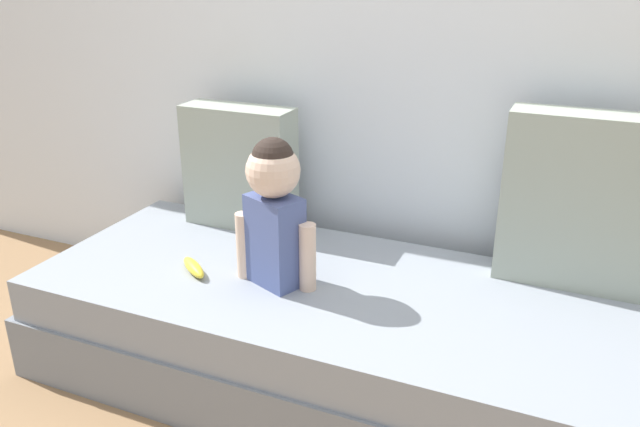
% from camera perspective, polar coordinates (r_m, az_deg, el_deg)
% --- Properties ---
extents(ground_plane, '(12.00, 12.00, 0.00)m').
position_cam_1_polar(ground_plane, '(2.36, 3.12, -15.03)').
color(ground_plane, '#93704C').
extents(back_wall, '(5.51, 0.10, 2.21)m').
position_cam_1_polar(back_wall, '(2.45, 8.51, 14.41)').
color(back_wall, silver).
rests_on(back_wall, ground).
extents(couch, '(2.31, 0.88, 0.39)m').
position_cam_1_polar(couch, '(2.25, 3.22, -11.14)').
color(couch, gray).
rests_on(couch, ground).
extents(throw_pillow_left, '(0.45, 0.16, 0.49)m').
position_cam_1_polar(throw_pillow_left, '(2.59, -7.18, 4.13)').
color(throw_pillow_left, '#99A393').
rests_on(throw_pillow_left, couch).
extents(throw_pillow_right, '(0.48, 0.16, 0.58)m').
position_cam_1_polar(throw_pillow_right, '(2.24, 22.07, 1.02)').
color(throw_pillow_right, '#99A393').
rests_on(throw_pillow_right, couch).
extents(toddler, '(0.29, 0.18, 0.51)m').
position_cam_1_polar(toddler, '(2.07, -4.13, 0.70)').
color(toddler, '#4C5B93').
rests_on(toddler, couch).
extents(banana, '(0.16, 0.14, 0.04)m').
position_cam_1_polar(banana, '(2.28, -11.22, -4.74)').
color(banana, yellow).
rests_on(banana, couch).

